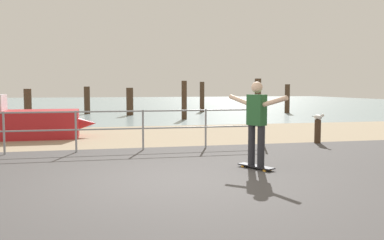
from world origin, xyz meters
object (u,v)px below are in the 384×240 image
at_px(skateboard, 256,166).
at_px(bollard_short, 318,132).
at_px(seagull, 318,117).
at_px(skateboarder, 257,118).
at_px(sailboat, 11,123).

bearing_deg(skateboard, bollard_short, 45.27).
bearing_deg(bollard_short, seagull, -80.42).
distance_m(skateboard, seagull, 4.46).
distance_m(skateboard, skateboarder, 0.95).
height_order(skateboard, skateboarder, skateboarder).
xyz_separation_m(skateboarder, seagull, (3.11, 3.12, -0.24)).
bearing_deg(bollard_short, sailboat, 161.27).
bearing_deg(skateboarder, bollard_short, 45.27).
bearing_deg(seagull, skateboarder, -134.91).
bearing_deg(skateboard, seagull, 45.09).
bearing_deg(seagull, sailboat, 161.18).
bearing_deg(skateboard, sailboat, 133.00).
xyz_separation_m(skateboard, seagull, (3.11, 3.12, 0.71)).
relative_size(skateboard, seagull, 1.64).
distance_m(sailboat, skateboarder, 8.40).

